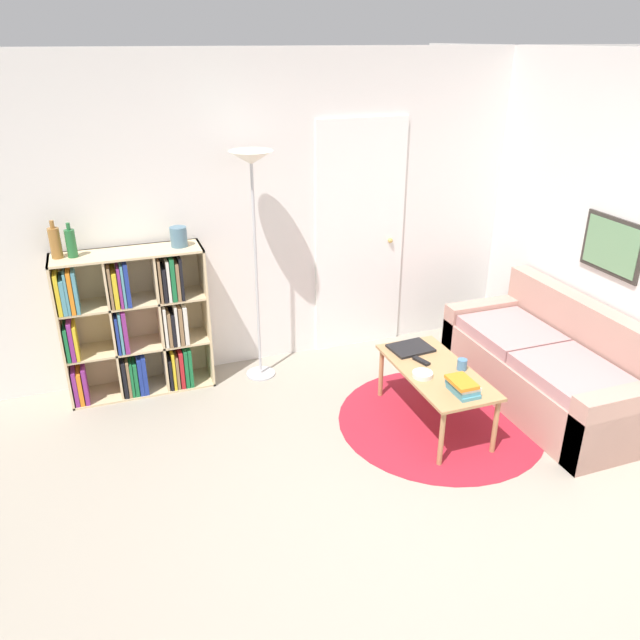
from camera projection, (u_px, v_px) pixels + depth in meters
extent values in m
plane|color=gray|center=(425.00, 549.00, 3.55)|extent=(14.00, 14.00, 0.00)
cube|color=silver|center=(287.00, 214.00, 5.24)|extent=(7.12, 0.05, 2.60)
cube|color=white|center=(360.00, 239.00, 5.52)|extent=(0.83, 0.02, 2.06)
sphere|color=tan|center=(390.00, 241.00, 5.60)|extent=(0.04, 0.04, 0.04)
cube|color=silver|center=(598.00, 232.00, 4.76)|extent=(0.05, 5.57, 2.60)
cube|color=#332D28|center=(612.00, 246.00, 4.60)|extent=(0.02, 0.57, 0.43)
cube|color=#669366|center=(611.00, 246.00, 4.59)|extent=(0.01, 0.51, 0.37)
cylinder|color=maroon|center=(440.00, 420.00, 4.73)|extent=(1.54, 1.54, 0.01)
cube|color=beige|center=(62.00, 334.00, 4.76)|extent=(0.02, 0.34, 1.19)
cube|color=beige|center=(206.00, 314.00, 5.10)|extent=(0.02, 0.34, 1.19)
cube|color=beige|center=(127.00, 253.00, 4.69)|extent=(1.12, 0.34, 0.02)
cube|color=beige|center=(145.00, 387.00, 5.18)|extent=(1.12, 0.34, 0.02)
cube|color=beige|center=(134.00, 316.00, 5.07)|extent=(1.12, 0.02, 1.19)
cube|color=beige|center=(112.00, 327.00, 4.88)|extent=(0.02, 0.32, 1.15)
cube|color=beige|center=(159.00, 320.00, 4.99)|extent=(0.02, 0.32, 1.15)
cube|color=beige|center=(139.00, 345.00, 5.01)|extent=(1.09, 0.32, 0.02)
cube|color=beige|center=(133.00, 301.00, 4.85)|extent=(1.09, 0.32, 0.02)
cube|color=#7F287A|center=(75.00, 384.00, 4.91)|extent=(0.03, 0.24, 0.30)
cube|color=orange|center=(80.00, 385.00, 4.92)|extent=(0.03, 0.21, 0.27)
cube|color=#7F287A|center=(85.00, 383.00, 4.91)|extent=(0.03, 0.19, 0.30)
cube|color=black|center=(124.00, 376.00, 5.02)|extent=(0.03, 0.22, 0.31)
cube|color=olive|center=(128.00, 375.00, 5.03)|extent=(0.02, 0.22, 0.31)
cube|color=#196B38|center=(131.00, 376.00, 5.03)|extent=(0.02, 0.20, 0.29)
cube|color=#196B38|center=(135.00, 374.00, 5.07)|extent=(0.03, 0.27, 0.28)
cube|color=navy|center=(140.00, 374.00, 5.04)|extent=(0.03, 0.20, 0.32)
cube|color=navy|center=(144.00, 372.00, 5.06)|extent=(0.03, 0.22, 0.33)
cube|color=black|center=(170.00, 371.00, 5.13)|extent=(0.02, 0.21, 0.27)
cube|color=gold|center=(172.00, 366.00, 5.15)|extent=(0.02, 0.27, 0.32)
cube|color=olive|center=(176.00, 368.00, 5.16)|extent=(0.02, 0.24, 0.28)
cube|color=#B21E23|center=(180.00, 365.00, 5.17)|extent=(0.03, 0.27, 0.32)
cube|color=#196B38|center=(185.00, 365.00, 5.17)|extent=(0.03, 0.23, 0.33)
cube|color=#196B38|center=(189.00, 364.00, 5.18)|extent=(0.03, 0.24, 0.33)
cube|color=#196B38|center=(67.00, 342.00, 4.74)|extent=(0.03, 0.22, 0.27)
cube|color=#7F287A|center=(71.00, 338.00, 4.76)|extent=(0.03, 0.25, 0.31)
cube|color=gold|center=(76.00, 340.00, 4.76)|extent=(0.02, 0.21, 0.28)
cube|color=navy|center=(117.00, 333.00, 4.84)|extent=(0.02, 0.19, 0.30)
cube|color=teal|center=(120.00, 329.00, 4.88)|extent=(0.02, 0.27, 0.33)
cube|color=#7F287A|center=(124.00, 328.00, 4.88)|extent=(0.03, 0.27, 0.34)
cube|color=silver|center=(164.00, 323.00, 4.98)|extent=(0.02, 0.26, 0.33)
cube|color=olive|center=(168.00, 326.00, 4.98)|extent=(0.03, 0.22, 0.28)
cube|color=black|center=(172.00, 327.00, 4.99)|extent=(0.03, 0.21, 0.27)
cube|color=silver|center=(175.00, 321.00, 5.01)|extent=(0.02, 0.27, 0.33)
cube|color=olive|center=(179.00, 322.00, 5.01)|extent=(0.03, 0.24, 0.32)
cube|color=silver|center=(184.00, 321.00, 5.03)|extent=(0.03, 0.27, 0.32)
cube|color=gold|center=(58.00, 291.00, 4.59)|extent=(0.03, 0.25, 0.32)
cube|color=teal|center=(63.00, 294.00, 4.61)|extent=(0.03, 0.25, 0.27)
cube|color=teal|center=(67.00, 291.00, 4.59)|extent=(0.02, 0.21, 0.32)
cube|color=orange|center=(71.00, 290.00, 4.60)|extent=(0.03, 0.20, 0.33)
cube|color=teal|center=(76.00, 290.00, 4.61)|extent=(0.03, 0.20, 0.32)
cube|color=olive|center=(110.00, 285.00, 4.70)|extent=(0.02, 0.25, 0.32)
cube|color=gold|center=(115.00, 287.00, 4.73)|extent=(0.03, 0.26, 0.28)
cube|color=#7F287A|center=(119.00, 285.00, 4.71)|extent=(0.02, 0.21, 0.31)
cube|color=teal|center=(123.00, 283.00, 4.72)|extent=(0.02, 0.22, 0.33)
cube|color=navy|center=(127.00, 283.00, 4.72)|extent=(0.03, 0.21, 0.34)
cube|color=olive|center=(159.00, 279.00, 4.79)|extent=(0.02, 0.21, 0.34)
cube|color=black|center=(163.00, 283.00, 4.82)|extent=(0.03, 0.21, 0.27)
cube|color=silver|center=(167.00, 278.00, 4.82)|extent=(0.02, 0.23, 0.33)
cube|color=#196B38|center=(171.00, 276.00, 4.85)|extent=(0.03, 0.27, 0.34)
cube|color=olive|center=(176.00, 279.00, 4.85)|extent=(0.03, 0.22, 0.30)
cube|color=black|center=(180.00, 275.00, 4.86)|extent=(0.02, 0.26, 0.34)
cylinder|color=#B7B7BC|center=(261.00, 374.00, 5.39)|extent=(0.25, 0.25, 0.01)
cylinder|color=#B7B7BC|center=(256.00, 271.00, 5.00)|extent=(0.02, 0.02, 1.79)
cone|color=white|center=(251.00, 158.00, 4.63)|extent=(0.34, 0.34, 0.10)
cube|color=tan|center=(543.00, 378.00, 4.92)|extent=(0.81, 1.77, 0.40)
cube|color=tan|center=(581.00, 349.00, 4.94)|extent=(0.16, 1.77, 0.81)
cube|color=tan|center=(622.00, 425.00, 4.20)|extent=(0.81, 0.16, 0.54)
cube|color=tan|center=(486.00, 329.00, 5.58)|extent=(0.81, 0.16, 0.54)
cube|color=tan|center=(572.00, 373.00, 4.48)|extent=(0.61, 0.71, 0.10)
cube|color=tan|center=(511.00, 332.00, 5.10)|extent=(0.61, 0.71, 0.10)
cube|color=#AD7F51|center=(436.00, 371.00, 4.55)|extent=(0.50, 1.04, 0.02)
cylinder|color=#AD7F51|center=(441.00, 438.00, 4.17)|extent=(0.04, 0.04, 0.43)
cylinder|color=#AD7F51|center=(381.00, 372.00, 4.99)|extent=(0.04, 0.04, 0.43)
cylinder|color=#AD7F51|center=(495.00, 426.00, 4.30)|extent=(0.04, 0.04, 0.43)
cylinder|color=#AD7F51|center=(428.00, 364.00, 5.11)|extent=(0.04, 0.04, 0.43)
cube|color=black|center=(411.00, 348.00, 4.84)|extent=(0.33, 0.27, 0.02)
cylinder|color=silver|center=(423.00, 374.00, 4.44)|extent=(0.15, 0.15, 0.04)
cube|color=teal|center=(463.00, 391.00, 4.24)|extent=(0.15, 0.22, 0.03)
cube|color=teal|center=(463.00, 387.00, 4.24)|extent=(0.15, 0.22, 0.03)
cube|color=silver|center=(463.00, 384.00, 4.23)|extent=(0.15, 0.22, 0.02)
cube|color=orange|center=(462.00, 382.00, 4.21)|extent=(0.15, 0.22, 0.02)
cylinder|color=teal|center=(462.00, 364.00, 4.53)|extent=(0.07, 0.07, 0.08)
cube|color=black|center=(421.00, 361.00, 4.64)|extent=(0.09, 0.15, 0.02)
cylinder|color=olive|center=(55.00, 243.00, 4.51)|extent=(0.08, 0.08, 0.22)
cylinder|color=olive|center=(52.00, 224.00, 4.46)|extent=(0.03, 0.03, 0.06)
cylinder|color=#236633|center=(71.00, 244.00, 4.54)|extent=(0.07, 0.07, 0.21)
cylinder|color=#236633|center=(68.00, 226.00, 4.48)|extent=(0.03, 0.03, 0.05)
cylinder|color=slate|center=(179.00, 237.00, 4.78)|extent=(0.13, 0.13, 0.15)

